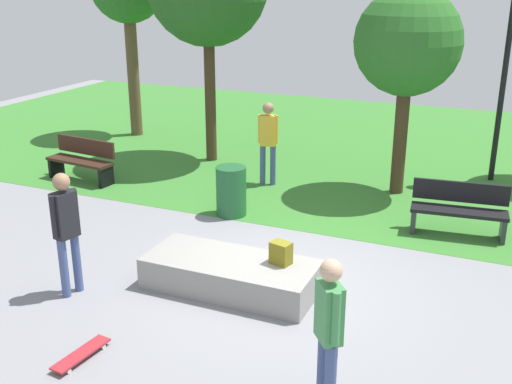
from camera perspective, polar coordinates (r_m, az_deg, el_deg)
ground_plane at (r=9.18m, az=2.04°, el=-8.38°), size 28.00×28.00×0.00m
grass_lawn at (r=16.39m, az=12.30°, el=3.88°), size 26.60×12.04×0.01m
concrete_ledge at (r=8.94m, az=-2.32°, el=-7.55°), size 2.46×1.06×0.45m
backpack_on_ledge at (r=8.67m, az=2.31°, el=-5.63°), size 0.32×0.26×0.32m
skater_performing_trick at (r=6.32m, az=6.71°, el=-12.02°), size 0.35×0.38×1.71m
skater_watching at (r=8.85m, az=-17.09°, el=-2.86°), size 0.27×0.42×1.79m
skateboard_by_ledge at (r=7.80m, az=-15.78°, el=-14.14°), size 0.29×0.82×0.08m
park_bench_center_lawn at (r=11.19m, az=18.18°, el=-1.43°), size 1.64×0.64×0.91m
park_bench_by_oak at (r=13.99m, az=-15.73°, el=2.94°), size 1.64×0.64×0.91m
tree_tall_oak at (r=12.53m, az=13.79°, el=13.10°), size 2.07×2.07×4.08m
lamp_post at (r=14.02m, az=22.09°, el=11.60°), size 0.28×0.28×4.48m
trash_bin at (r=11.51m, az=-2.30°, el=0.08°), size 0.56×0.56×0.93m
pedestrian_with_backpack at (r=13.05m, az=1.13°, el=5.21°), size 0.42×0.40×1.78m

